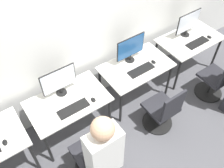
% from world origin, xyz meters
% --- Properties ---
extents(ground_plane, '(20.00, 20.00, 0.00)m').
position_xyz_m(ground_plane, '(0.00, 0.00, 0.00)').
color(ground_plane, '#4C4C51').
extents(wall_back, '(12.00, 0.05, 2.80)m').
position_xyz_m(wall_back, '(0.00, 0.81, 1.40)').
color(wall_back, silver).
rests_on(wall_back, ground_plane).
extents(mouse_far_left, '(0.06, 0.09, 0.03)m').
position_xyz_m(mouse_far_left, '(-1.53, 0.20, 0.76)').
color(mouse_far_left, black).
rests_on(mouse_far_left, desk_far_left).
extents(desk_left, '(1.10, 0.68, 0.74)m').
position_xyz_m(desk_left, '(-0.60, 0.34, 0.66)').
color(desk_left, silver).
rests_on(desk_left, ground_plane).
extents(monitor_left, '(0.50, 0.15, 0.45)m').
position_xyz_m(monitor_left, '(-0.60, 0.52, 0.99)').
color(monitor_left, black).
rests_on(monitor_left, desk_left).
extents(keyboard_left, '(0.44, 0.15, 0.02)m').
position_xyz_m(keyboard_left, '(-0.60, 0.17, 0.75)').
color(keyboard_left, black).
rests_on(keyboard_left, desk_left).
extents(mouse_left, '(0.06, 0.09, 0.03)m').
position_xyz_m(mouse_left, '(-0.31, 0.14, 0.76)').
color(mouse_left, black).
rests_on(mouse_left, desk_left).
extents(office_chair_left, '(0.48, 0.48, 0.89)m').
position_xyz_m(office_chair_left, '(-0.68, -0.39, 0.36)').
color(office_chair_left, black).
rests_on(office_chair_left, ground_plane).
extents(person_left, '(0.36, 0.22, 1.70)m').
position_xyz_m(person_left, '(-0.72, -0.76, 0.94)').
color(person_left, '#232328').
rests_on(person_left, ground_plane).
extents(desk_right, '(1.10, 0.68, 0.74)m').
position_xyz_m(desk_right, '(0.60, 0.34, 0.66)').
color(desk_right, silver).
rests_on(desk_right, ground_plane).
extents(monitor_right, '(0.50, 0.15, 0.45)m').
position_xyz_m(monitor_right, '(0.60, 0.51, 0.99)').
color(monitor_right, black).
rests_on(monitor_right, desk_right).
extents(keyboard_right, '(0.44, 0.15, 0.02)m').
position_xyz_m(keyboard_right, '(0.60, 0.22, 0.75)').
color(keyboard_right, black).
rests_on(keyboard_right, desk_right).
extents(mouse_right, '(0.06, 0.09, 0.03)m').
position_xyz_m(mouse_right, '(0.88, 0.25, 0.76)').
color(mouse_right, black).
rests_on(mouse_right, desk_right).
extents(office_chair_right, '(0.48, 0.48, 0.89)m').
position_xyz_m(office_chair_right, '(0.58, -0.38, 0.36)').
color(office_chair_right, black).
rests_on(office_chair_right, ground_plane).
extents(desk_far_right, '(1.10, 0.68, 0.74)m').
position_xyz_m(desk_far_right, '(1.81, 0.34, 0.66)').
color(desk_far_right, silver).
rests_on(desk_far_right, ground_plane).
extents(monitor_far_right, '(0.50, 0.15, 0.45)m').
position_xyz_m(monitor_far_right, '(1.81, 0.47, 0.99)').
color(monitor_far_right, black).
rests_on(monitor_far_right, desk_far_right).
extents(keyboard_far_right, '(0.44, 0.15, 0.02)m').
position_xyz_m(keyboard_far_right, '(1.81, 0.18, 0.75)').
color(keyboard_far_right, black).
rests_on(keyboard_far_right, desk_far_right).
extents(mouse_far_right, '(0.06, 0.09, 0.03)m').
position_xyz_m(mouse_far_right, '(2.10, 0.17, 0.76)').
color(mouse_far_right, black).
rests_on(mouse_far_right, desk_far_right).
extents(office_chair_far_right, '(0.48, 0.48, 0.89)m').
position_xyz_m(office_chair_far_right, '(1.76, -0.42, 0.36)').
color(office_chair_far_right, black).
rests_on(office_chair_far_right, ground_plane).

